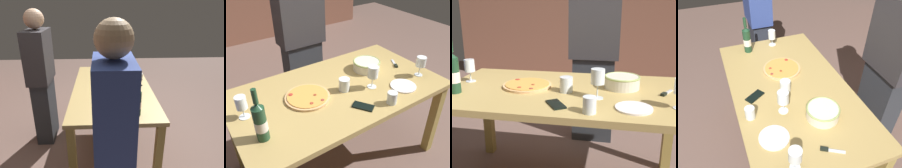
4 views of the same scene
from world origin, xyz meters
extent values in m
plane|color=brown|center=(0.00, 0.00, 0.00)|extent=(8.00, 8.00, 0.00)
cube|color=tan|center=(0.00, 0.00, 0.73)|extent=(1.60, 0.90, 0.04)
cube|color=#A99046|center=(-0.74, -0.40, 0.35)|extent=(0.07, 0.07, 0.71)
cube|color=#A99046|center=(-0.74, 0.40, 0.35)|extent=(0.07, 0.07, 0.71)
cylinder|color=#E1AA6F|center=(-0.25, 0.02, 0.76)|extent=(0.32, 0.32, 0.02)
cylinder|color=gold|center=(-0.25, 0.02, 0.77)|extent=(0.29, 0.29, 0.01)
cylinder|color=#AA3D25|center=(-0.27, -0.08, 0.77)|extent=(0.03, 0.03, 0.00)
cylinder|color=#9D3E21|center=(-0.20, -0.01, 0.77)|extent=(0.02, 0.02, 0.00)
cylinder|color=#B23326|center=(-0.35, 0.09, 0.77)|extent=(0.03, 0.03, 0.00)
cylinder|color=#9C3E2F|center=(-0.19, -0.09, 0.77)|extent=(0.03, 0.03, 0.00)
cylinder|color=silver|center=(0.36, 0.10, 0.79)|extent=(0.23, 0.23, 0.08)
torus|color=#A1B363|center=(0.36, 0.10, 0.83)|extent=(0.23, 0.23, 0.01)
cylinder|color=#1D4128|center=(-0.65, -0.19, 0.86)|extent=(0.07, 0.07, 0.22)
cone|color=#1D4128|center=(-0.65, -0.19, 0.98)|extent=(0.07, 0.07, 0.03)
cylinder|color=#1D4128|center=(-0.65, -0.19, 1.05)|extent=(0.03, 0.03, 0.09)
cylinder|color=silver|center=(-0.65, -0.19, 0.85)|extent=(0.07, 0.07, 0.07)
cylinder|color=white|center=(0.66, -0.21, 0.75)|extent=(0.06, 0.06, 0.00)
cylinder|color=white|center=(0.66, -0.21, 0.79)|extent=(0.01, 0.01, 0.08)
cylinder|color=white|center=(0.66, -0.21, 0.87)|extent=(0.08, 0.08, 0.08)
cylinder|color=maroon|center=(0.66, -0.21, 0.85)|extent=(0.07, 0.07, 0.02)
cylinder|color=white|center=(-0.68, 0.06, 0.75)|extent=(0.07, 0.07, 0.00)
cylinder|color=white|center=(-0.68, 0.06, 0.79)|extent=(0.01, 0.01, 0.07)
cylinder|color=white|center=(-0.68, 0.06, 0.86)|extent=(0.07, 0.07, 0.09)
cylinder|color=white|center=(0.22, -0.13, 0.75)|extent=(0.07, 0.07, 0.00)
cylinder|color=white|center=(0.22, -0.13, 0.80)|extent=(0.01, 0.01, 0.08)
cylinder|color=white|center=(0.22, -0.13, 0.88)|extent=(0.08, 0.08, 0.09)
cylinder|color=maroon|center=(0.22, -0.13, 0.85)|extent=(0.07, 0.07, 0.03)
cylinder|color=white|center=(0.02, -0.05, 0.80)|extent=(0.08, 0.08, 0.10)
cylinder|color=white|center=(0.20, -0.36, 0.79)|extent=(0.07, 0.07, 0.09)
cylinder|color=white|center=(0.42, -0.26, 0.76)|extent=(0.20, 0.20, 0.01)
cube|color=black|center=(0.01, -0.29, 0.76)|extent=(0.14, 0.16, 0.01)
cube|color=silver|center=(0.65, 0.06, 0.75)|extent=(0.07, 0.11, 0.01)
cube|color=black|center=(0.61, -0.01, 0.76)|extent=(0.05, 0.05, 0.02)
cube|color=#282D38|center=(-1.17, 0.05, 0.40)|extent=(0.33, 0.20, 0.80)
cube|color=#30343A|center=(0.12, 0.84, 0.40)|extent=(0.38, 0.20, 0.80)
cube|color=#373438|center=(0.12, 0.84, 1.10)|extent=(0.44, 0.24, 0.60)
camera|label=1|loc=(-2.28, 0.11, 1.72)|focal=33.77mm
camera|label=2|loc=(-0.87, -1.27, 1.77)|focal=38.94mm
camera|label=3|loc=(0.32, -1.66, 1.29)|focal=44.20mm
camera|label=4|loc=(1.31, -0.48, 1.96)|focal=37.39mm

